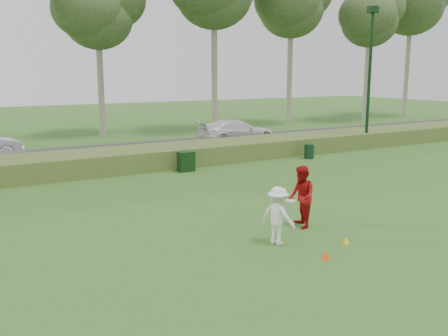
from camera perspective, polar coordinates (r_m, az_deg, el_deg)
ground at (r=14.07m, az=8.34°, el=-7.90°), size 120.00×120.00×0.00m
reed_strip at (r=24.22m, az=-9.61°, el=1.14°), size 80.00×3.00×0.90m
park_road at (r=28.96m, az=-13.12°, el=1.77°), size 80.00×6.00×0.06m
lamp_post at (r=30.96m, az=16.43°, el=12.53°), size 0.70×0.70×8.18m
tree_4 at (r=36.59m, az=-14.28°, el=17.05°), size 6.24×6.24×11.50m
tree_6 at (r=43.51m, az=7.69°, el=18.25°), size 7.02×7.02×13.50m
tree_7 at (r=48.01m, az=16.31°, el=16.33°), size 6.50×6.50×12.50m
tree_8 at (r=54.33m, az=20.64°, el=17.40°), size 8.06×8.06×15.00m
player_white at (r=13.32m, az=6.18°, el=-5.42°), size 0.98×1.14×1.56m
player_red at (r=14.78m, az=8.83°, el=-3.28°), size 0.97×1.08×1.84m
cone_orange at (r=12.63m, az=11.56°, el=-9.71°), size 0.20×0.20×0.22m
cone_yellow at (r=13.84m, az=13.76°, el=-7.98°), size 0.19×0.19×0.21m
utility_cabinet at (r=22.93m, az=-4.35°, el=0.74°), size 0.74×0.47×0.92m
trash_bin at (r=26.66m, az=9.70°, el=1.89°), size 0.64×0.64×0.77m
car_right at (r=31.60m, az=1.45°, el=4.20°), size 5.17×2.41×1.46m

